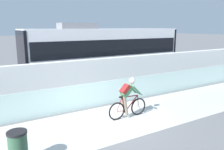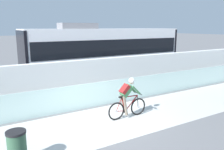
% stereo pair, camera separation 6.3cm
% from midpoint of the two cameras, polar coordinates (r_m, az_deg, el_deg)
% --- Properties ---
extents(ground_plane, '(200.00, 200.00, 0.00)m').
position_cam_midpoint_polar(ground_plane, '(9.00, -1.70, -11.60)').
color(ground_plane, slate).
extents(bike_path_deck, '(32.00, 3.20, 0.01)m').
position_cam_midpoint_polar(bike_path_deck, '(9.00, -1.70, -11.56)').
color(bike_path_deck, beige).
rests_on(bike_path_deck, ground).
extents(glass_parapet, '(32.00, 0.05, 1.12)m').
position_cam_midpoint_polar(glass_parapet, '(10.37, -6.79, -5.21)').
color(glass_parapet, silver).
rests_on(glass_parapet, ground).
extents(concrete_barrier_wall, '(32.00, 0.36, 1.91)m').
position_cam_midpoint_polar(concrete_barrier_wall, '(11.88, -10.44, -1.17)').
color(concrete_barrier_wall, white).
rests_on(concrete_barrier_wall, ground).
extents(tram_rail_near, '(32.00, 0.08, 0.01)m').
position_cam_midpoint_polar(tram_rail_near, '(14.39, -13.84, -2.95)').
color(tram_rail_near, '#595654').
rests_on(tram_rail_near, ground).
extents(tram_rail_far, '(32.00, 0.08, 0.01)m').
position_cam_midpoint_polar(tram_rail_far, '(15.73, -15.42, -1.79)').
color(tram_rail_far, '#595654').
rests_on(tram_rail_far, ground).
extents(tram, '(11.06, 2.54, 3.81)m').
position_cam_midpoint_polar(tram, '(16.19, -1.95, 5.79)').
color(tram, silver).
rests_on(tram, ground).
extents(cyclist_on_bike, '(1.77, 0.58, 1.61)m').
position_cam_midpoint_polar(cyclist_on_bike, '(9.22, 3.71, -5.74)').
color(cyclist_on_bike, black).
rests_on(cyclist_on_bike, ground).
extents(trash_bin, '(0.51, 0.51, 0.96)m').
position_cam_midpoint_polar(trash_bin, '(6.74, -22.30, -16.38)').
color(trash_bin, '#33593F').
rests_on(trash_bin, ground).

